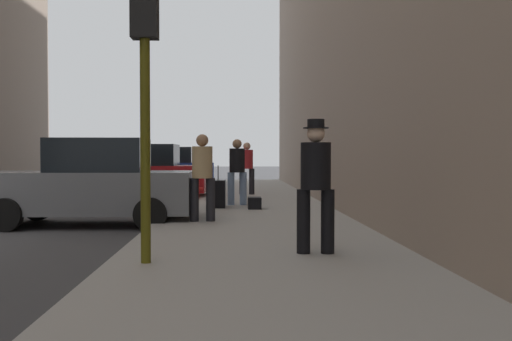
% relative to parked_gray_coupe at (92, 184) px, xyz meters
% --- Properties ---
extents(sidewalk, '(4.00, 40.00, 0.15)m').
position_rel_parked_gray_coupe_xyz_m(sidewalk, '(3.35, -1.87, -0.77)').
color(sidewalk, gray).
rests_on(sidewalk, ground_plane).
extents(parked_gray_coupe, '(4.21, 2.07, 1.79)m').
position_rel_parked_gray_coupe_xyz_m(parked_gray_coupe, '(0.00, 0.00, 0.00)').
color(parked_gray_coupe, slate).
rests_on(parked_gray_coupe, ground_plane).
extents(parked_red_hatchback, '(4.25, 2.15, 1.79)m').
position_rel_parked_gray_coupe_xyz_m(parked_red_hatchback, '(-0.00, 6.57, 0.00)').
color(parked_red_hatchback, '#B2191E').
rests_on(parked_red_hatchback, ground_plane).
extents(parked_blue_sedan, '(4.27, 2.19, 1.79)m').
position_rel_parked_gray_coupe_xyz_m(parked_blue_sedan, '(-0.00, 13.18, 0.00)').
color(parked_blue_sedan, navy).
rests_on(parked_blue_sedan, ground_plane).
extents(fire_hydrant, '(0.42, 0.22, 0.70)m').
position_rel_parked_gray_coupe_xyz_m(fire_hydrant, '(1.80, 4.93, -0.35)').
color(fire_hydrant, red).
rests_on(fire_hydrant, sidewalk).
extents(traffic_light, '(0.32, 0.32, 3.60)m').
position_rel_parked_gray_coupe_xyz_m(traffic_light, '(1.85, -4.95, 1.91)').
color(traffic_light, '#514C0F').
rests_on(traffic_light, sidewalk).
extents(pedestrian_in_jeans, '(0.51, 0.42, 1.71)m').
position_rel_parked_gray_coupe_xyz_m(pedestrian_in_jeans, '(3.02, 2.92, 0.26)').
color(pedestrian_in_jeans, '#728CB2').
rests_on(pedestrian_in_jeans, sidewalk).
extents(pedestrian_with_fedora, '(0.51, 0.42, 1.78)m').
position_rel_parked_gray_coupe_xyz_m(pedestrian_with_fedora, '(4.00, -4.39, 0.29)').
color(pedestrian_with_fedora, black).
rests_on(pedestrian_with_fedora, sidewalk).
extents(pedestrian_in_red_jacket, '(0.51, 0.43, 1.71)m').
position_rel_parked_gray_coupe_xyz_m(pedestrian_in_red_jacket, '(3.36, 6.88, 0.26)').
color(pedestrian_in_red_jacket, black).
rests_on(pedestrian_in_red_jacket, sidewalk).
extents(pedestrian_in_tan_coat, '(0.52, 0.44, 1.71)m').
position_rel_parked_gray_coupe_xyz_m(pedestrian_in_tan_coat, '(2.31, -0.67, 0.26)').
color(pedestrian_in_tan_coat, black).
rests_on(pedestrian_in_tan_coat, sidewalk).
extents(rolling_suitcase, '(0.37, 0.56, 1.04)m').
position_rel_parked_gray_coupe_xyz_m(rolling_suitcase, '(2.54, 2.26, -0.36)').
color(rolling_suitcase, black).
rests_on(rolling_suitcase, sidewalk).
extents(duffel_bag, '(0.32, 0.44, 0.28)m').
position_rel_parked_gray_coupe_xyz_m(duffel_bag, '(3.43, 1.87, -0.56)').
color(duffel_bag, black).
rests_on(duffel_bag, sidewalk).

